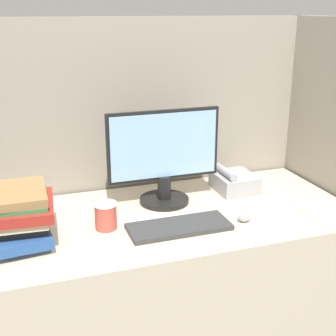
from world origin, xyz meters
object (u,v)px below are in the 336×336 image
Objects in this scene: monitor at (164,160)px; keyboard at (179,227)px; mouse at (244,218)px; desk_telephone at (234,182)px; coffee_cup at (106,216)px; book_stack at (21,216)px.

monitor is 0.35m from keyboard.
desk_telephone reaches higher than mouse.
desk_telephone reaches higher than coffee_cup.
mouse is 0.89m from book_stack.
book_stack is (-0.60, 0.10, 0.09)m from keyboard.
monitor is 0.40m from desk_telephone.
coffee_cup is at bearing 167.73° from mouse.
book_stack is 1.58× the size of desk_telephone.
keyboard is at bearing -20.11° from coffee_cup.
book_stack is (-0.88, 0.12, 0.09)m from mouse.
monitor is 1.56× the size of book_stack.
monitor is 1.25× the size of keyboard.
mouse is 0.27× the size of desk_telephone.
monitor is at bearing 83.53° from keyboard.
mouse is (0.28, -0.02, 0.00)m from keyboard.
keyboard is 0.51m from desk_telephone.
keyboard is 0.61m from book_stack.
monitor reaches higher than book_stack.
desk_telephone is (0.99, 0.21, -0.06)m from book_stack.
book_stack is at bearing -163.31° from monitor.
desk_telephone is (0.12, 0.33, 0.03)m from mouse.
coffee_cup is 0.34× the size of book_stack.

